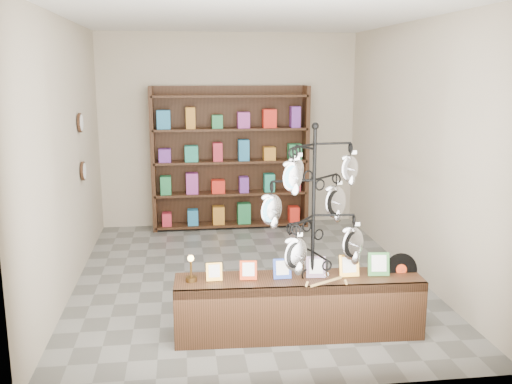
% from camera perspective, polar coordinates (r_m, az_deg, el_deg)
% --- Properties ---
extents(ground, '(5.00, 5.00, 0.00)m').
position_cam_1_polar(ground, '(6.90, -0.82, -8.53)').
color(ground, slate).
rests_on(ground, ground).
extents(room_envelope, '(5.00, 5.00, 5.00)m').
position_cam_1_polar(room_envelope, '(6.49, -0.87, 6.97)').
color(room_envelope, '#BDAD98').
rests_on(room_envelope, ground).
extents(display_tree, '(1.09, 1.09, 1.98)m').
position_cam_1_polar(display_tree, '(5.15, 5.76, -2.37)').
color(display_tree, black).
rests_on(display_tree, ground).
extents(front_shelf, '(2.30, 0.56, 0.81)m').
position_cam_1_polar(front_shelf, '(5.42, 4.26, -11.29)').
color(front_shelf, black).
rests_on(front_shelf, ground).
extents(back_shelving, '(2.42, 0.36, 2.20)m').
position_cam_1_polar(back_shelving, '(8.85, -2.58, 2.97)').
color(back_shelving, black).
rests_on(back_shelving, ground).
extents(wall_clocks, '(0.03, 0.24, 0.84)m').
position_cam_1_polar(wall_clocks, '(7.38, -17.04, 4.32)').
color(wall_clocks, black).
rests_on(wall_clocks, ground).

